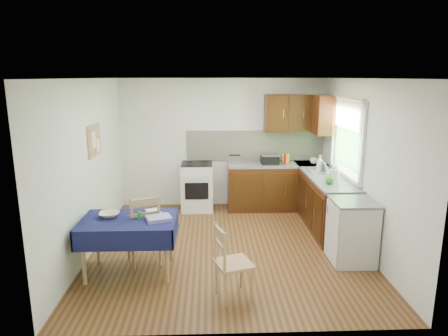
{
  "coord_description": "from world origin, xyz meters",
  "views": [
    {
      "loc": [
        -0.26,
        -5.64,
        2.52
      ],
      "look_at": [
        -0.04,
        0.33,
        1.15
      ],
      "focal_mm": 32.0,
      "sensor_mm": 36.0,
      "label": 1
    }
  ],
  "objects_px": {
    "dish_rack": "(323,171)",
    "chair_near": "(230,260)",
    "dining_table": "(129,227)",
    "toaster": "(235,160)",
    "chair_far": "(144,228)",
    "kettle": "(335,174)",
    "sandwich_press": "(270,159)"
  },
  "relations": [
    {
      "from": "dining_table",
      "to": "chair_near",
      "type": "distance_m",
      "value": 1.46
    },
    {
      "from": "sandwich_press",
      "to": "kettle",
      "type": "bearing_deg",
      "value": -65.88
    },
    {
      "from": "dining_table",
      "to": "kettle",
      "type": "height_order",
      "value": "kettle"
    },
    {
      "from": "chair_near",
      "to": "sandwich_press",
      "type": "height_order",
      "value": "sandwich_press"
    },
    {
      "from": "chair_far",
      "to": "chair_near",
      "type": "relative_size",
      "value": 1.13
    },
    {
      "from": "chair_far",
      "to": "sandwich_press",
      "type": "relative_size",
      "value": 3.05
    },
    {
      "from": "dining_table",
      "to": "chair_near",
      "type": "xyz_separation_m",
      "value": [
        1.28,
        -0.68,
        -0.16
      ]
    },
    {
      "from": "sandwich_press",
      "to": "chair_near",
      "type": "bearing_deg",
      "value": -114.17
    },
    {
      "from": "dish_rack",
      "to": "chair_near",
      "type": "bearing_deg",
      "value": -101.4
    },
    {
      "from": "dining_table",
      "to": "sandwich_press",
      "type": "bearing_deg",
      "value": 46.73
    },
    {
      "from": "dining_table",
      "to": "toaster",
      "type": "distance_m",
      "value": 2.95
    },
    {
      "from": "dining_table",
      "to": "dish_rack",
      "type": "xyz_separation_m",
      "value": [
        3.02,
        1.76,
        0.29
      ]
    },
    {
      "from": "chair_far",
      "to": "chair_near",
      "type": "xyz_separation_m",
      "value": [
        1.12,
        -0.91,
        -0.06
      ]
    },
    {
      "from": "chair_near",
      "to": "dish_rack",
      "type": "height_order",
      "value": "dish_rack"
    },
    {
      "from": "chair_far",
      "to": "kettle",
      "type": "relative_size",
      "value": 3.86
    },
    {
      "from": "sandwich_press",
      "to": "kettle",
      "type": "xyz_separation_m",
      "value": [
        0.84,
        -1.33,
        0.02
      ]
    },
    {
      "from": "chair_far",
      "to": "kettle",
      "type": "height_order",
      "value": "kettle"
    },
    {
      "from": "chair_near",
      "to": "toaster",
      "type": "relative_size",
      "value": 3.63
    },
    {
      "from": "chair_far",
      "to": "kettle",
      "type": "xyz_separation_m",
      "value": [
        2.89,
        0.95,
        0.49
      ]
    },
    {
      "from": "chair_near",
      "to": "dish_rack",
      "type": "bearing_deg",
      "value": -53.36
    },
    {
      "from": "chair_near",
      "to": "kettle",
      "type": "relative_size",
      "value": 3.43
    },
    {
      "from": "dining_table",
      "to": "sandwich_press",
      "type": "xyz_separation_m",
      "value": [
        2.2,
        2.51,
        0.36
      ]
    },
    {
      "from": "toaster",
      "to": "sandwich_press",
      "type": "bearing_deg",
      "value": 23.66
    },
    {
      "from": "dining_table",
      "to": "toaster",
      "type": "xyz_separation_m",
      "value": [
        1.53,
        2.5,
        0.35
      ]
    },
    {
      "from": "toaster",
      "to": "sandwich_press",
      "type": "distance_m",
      "value": 0.67
    },
    {
      "from": "dining_table",
      "to": "chair_near",
      "type": "height_order",
      "value": "chair_near"
    },
    {
      "from": "sandwich_press",
      "to": "dish_rack",
      "type": "distance_m",
      "value": 1.11
    },
    {
      "from": "chair_near",
      "to": "toaster",
      "type": "xyz_separation_m",
      "value": [
        0.25,
        3.18,
        0.52
      ]
    },
    {
      "from": "dining_table",
      "to": "chair_far",
      "type": "distance_m",
      "value": 0.29
    },
    {
      "from": "dish_rack",
      "to": "kettle",
      "type": "xyz_separation_m",
      "value": [
        0.02,
        -0.58,
        0.09
      ]
    },
    {
      "from": "toaster",
      "to": "kettle",
      "type": "distance_m",
      "value": 2.01
    },
    {
      "from": "sandwich_press",
      "to": "dining_table",
      "type": "bearing_deg",
      "value": -139.26
    }
  ]
}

